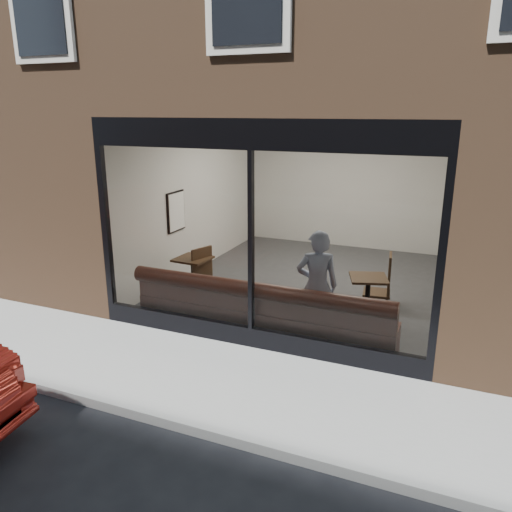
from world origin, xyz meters
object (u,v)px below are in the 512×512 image
at_px(cafe_chair_right, 376,293).
at_px(cafe_table_right, 369,278).
at_px(cafe_chair_left, 196,283).
at_px(cafe_table_left, 193,259).
at_px(person, 317,286).
at_px(banquette, 262,322).

bearing_deg(cafe_chair_right, cafe_table_right, 79.65).
bearing_deg(cafe_chair_left, cafe_chair_right, -146.09).
xyz_separation_m(cafe_table_left, cafe_chair_right, (3.13, 0.90, -0.50)).
bearing_deg(cafe_table_left, person, -17.06).
height_order(person, cafe_chair_right, person).
height_order(cafe_chair_left, cafe_chair_right, same).
xyz_separation_m(cafe_chair_left, cafe_chair_right, (3.15, 0.78, 0.00)).
bearing_deg(cafe_table_left, cafe_table_right, 2.97).
distance_m(cafe_table_right, cafe_chair_right, 0.89).
height_order(person, cafe_chair_left, person).
bearing_deg(person, banquette, -4.94).
bearing_deg(banquette, person, 14.97).
xyz_separation_m(banquette, cafe_table_left, (-1.74, 0.98, 0.52)).
bearing_deg(banquette, cafe_chair_right, 53.43).
distance_m(person, cafe_table_left, 2.63).
bearing_deg(cafe_chair_left, person, -179.29).
bearing_deg(cafe_chair_right, cafe_table_left, 8.01).
distance_m(cafe_table_left, cafe_chair_left, 0.51).
distance_m(cafe_table_right, cafe_chair_left, 3.16).
height_order(cafe_table_left, cafe_chair_right, cafe_table_left).
height_order(cafe_table_left, cafe_chair_left, cafe_table_left).
height_order(banquette, cafe_table_right, cafe_table_right).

